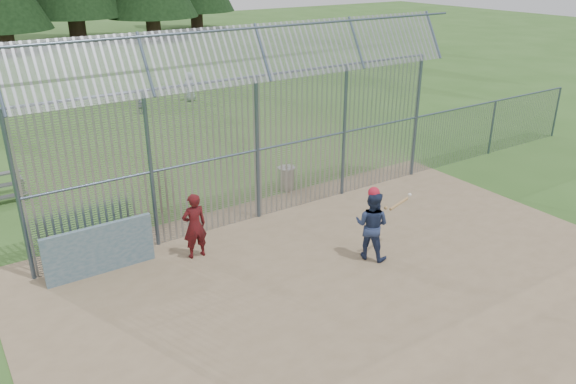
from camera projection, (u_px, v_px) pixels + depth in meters
ground at (335, 270)px, 13.25m from camera, size 120.00×120.00×0.00m
dirt_infield at (348, 279)px, 12.86m from camera, size 14.00×10.00×0.02m
dugout_wall at (100, 250)px, 12.89m from camera, size 2.50×0.12×1.20m
batter at (372, 225)px, 13.46m from camera, size 0.98×1.06×1.74m
onlooker at (194, 226)px, 13.50m from camera, size 0.62×0.42×1.66m
bg_kid_standing at (190, 87)px, 28.29m from camera, size 0.84×0.73×1.46m
bg_kid_seated at (140, 106)px, 25.99m from camera, size 0.49×0.46×0.81m
batting_gear at (379, 195)px, 13.20m from camera, size 1.36×0.45×0.59m
trash_can at (286, 178)px, 17.67m from camera, size 0.56×0.56×0.82m
backstop_fence at (313, 127)px, 15.88m from camera, size 20.09×0.81×5.30m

